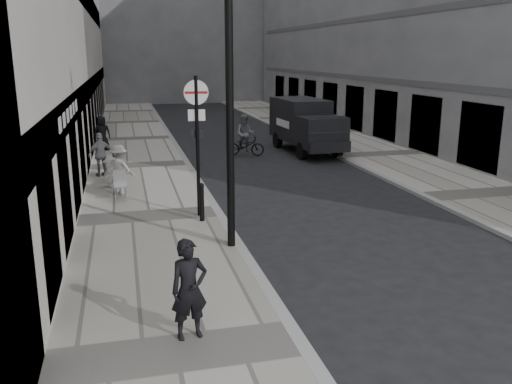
% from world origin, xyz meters
% --- Properties ---
extents(sidewalk, '(4.00, 60.00, 0.12)m').
position_xyz_m(sidewalk, '(-2.00, 18.00, 0.06)').
color(sidewalk, '#ADA59C').
rests_on(sidewalk, ground).
extents(far_sidewalk, '(4.00, 60.00, 0.12)m').
position_xyz_m(far_sidewalk, '(9.00, 18.00, 0.06)').
color(far_sidewalk, '#ADA59C').
rests_on(far_sidewalk, ground).
extents(walking_man, '(0.68, 0.52, 1.69)m').
position_xyz_m(walking_man, '(-1.72, 3.13, 0.97)').
color(walking_man, black).
rests_on(walking_man, sidewalk).
extents(sign_post, '(0.68, 0.11, 3.97)m').
position_xyz_m(sign_post, '(-0.60, 10.04, 2.66)').
color(sign_post, black).
rests_on(sign_post, sidewalk).
extents(lamppost, '(0.32, 0.32, 7.15)m').
position_xyz_m(lamppost, '(-0.20, 7.30, 4.10)').
color(lamppost, black).
rests_on(lamppost, sidewalk).
extents(bollard_near, '(0.14, 0.14, 1.01)m').
position_xyz_m(bollard_near, '(-0.60, 9.48, 0.63)').
color(bollard_near, black).
rests_on(bollard_near, sidewalk).
extents(bollard_far, '(0.12, 0.12, 0.88)m').
position_xyz_m(bollard_far, '(-0.15, 7.46, 0.56)').
color(bollard_far, black).
rests_on(bollard_far, sidewalk).
extents(panel_van, '(2.27, 5.47, 2.53)m').
position_xyz_m(panel_van, '(5.99, 19.93, 1.42)').
color(panel_van, black).
rests_on(panel_van, ground).
extents(cyclist, '(1.90, 1.22, 1.93)m').
position_xyz_m(cyclist, '(2.93, 19.60, 0.75)').
color(cyclist, black).
rests_on(cyclist, ground).
extents(pedestrian_a, '(1.06, 0.77, 1.67)m').
position_xyz_m(pedestrian_a, '(-3.49, 16.11, 0.96)').
color(pedestrian_a, slate).
rests_on(pedestrian_a, sidewalk).
extents(pedestrian_b, '(1.19, 0.88, 1.65)m').
position_xyz_m(pedestrian_b, '(-2.83, 13.17, 0.95)').
color(pedestrian_b, '#AAA29D').
rests_on(pedestrian_b, sidewalk).
extents(pedestrian_c, '(0.92, 0.72, 1.66)m').
position_xyz_m(pedestrian_c, '(-3.60, 22.05, 0.95)').
color(pedestrian_c, black).
rests_on(pedestrian_c, sidewalk).
extents(cafe_table_near, '(0.74, 1.67, 0.95)m').
position_xyz_m(cafe_table_near, '(-3.01, 14.80, 0.60)').
color(cafe_table_near, silver).
rests_on(cafe_table_near, sidewalk).
extents(cafe_table_mid, '(0.68, 1.54, 0.88)m').
position_xyz_m(cafe_table_mid, '(-2.98, 15.30, 0.56)').
color(cafe_table_mid, silver).
rests_on(cafe_table_mid, sidewalk).
extents(cafe_table_far, '(0.75, 1.69, 0.96)m').
position_xyz_m(cafe_table_far, '(-2.80, 12.85, 0.61)').
color(cafe_table_far, '#B7B7B9').
rests_on(cafe_table_far, sidewalk).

